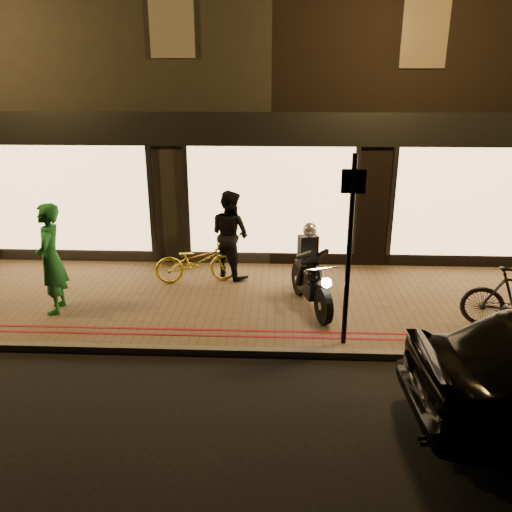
% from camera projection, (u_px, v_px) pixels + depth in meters
% --- Properties ---
extents(ground, '(90.00, 90.00, 0.00)m').
position_uv_depth(ground, '(265.00, 357.00, 7.78)').
color(ground, black).
rests_on(ground, ground).
extents(sidewalk, '(50.00, 4.00, 0.12)m').
position_uv_depth(sidewalk, '(268.00, 301.00, 9.65)').
color(sidewalk, brown).
rests_on(sidewalk, ground).
extents(kerb_stone, '(50.00, 0.14, 0.12)m').
position_uv_depth(kerb_stone, '(265.00, 352.00, 7.81)').
color(kerb_stone, '#59544C').
rests_on(kerb_stone, ground).
extents(red_kerb_lines, '(50.00, 0.26, 0.01)m').
position_uv_depth(red_kerb_lines, '(266.00, 334.00, 8.26)').
color(red_kerb_lines, maroon).
rests_on(red_kerb_lines, sidewalk).
extents(building_row, '(48.00, 10.11, 8.50)m').
position_uv_depth(building_row, '(274.00, 78.00, 14.90)').
color(building_row, black).
rests_on(building_row, ground).
extents(motorcycle, '(0.77, 1.89, 1.59)m').
position_uv_depth(motorcycle, '(310.00, 276.00, 9.09)').
color(motorcycle, black).
rests_on(motorcycle, sidewalk).
extents(sign_post, '(0.35, 0.08, 3.00)m').
position_uv_depth(sign_post, '(350.00, 243.00, 7.45)').
color(sign_post, black).
rests_on(sign_post, sidewalk).
extents(bicycle_gold, '(1.80, 0.95, 0.90)m').
position_uv_depth(bicycle_gold, '(197.00, 261.00, 10.33)').
color(bicycle_gold, gold).
rests_on(bicycle_gold, sidewalk).
extents(person_green, '(0.60, 0.80, 2.00)m').
position_uv_depth(person_green, '(51.00, 259.00, 8.81)').
color(person_green, '#1B672E').
rests_on(person_green, sidewalk).
extents(person_dark, '(1.15, 1.12, 1.87)m').
position_uv_depth(person_dark, '(230.00, 234.00, 10.49)').
color(person_dark, black).
rests_on(person_dark, sidewalk).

